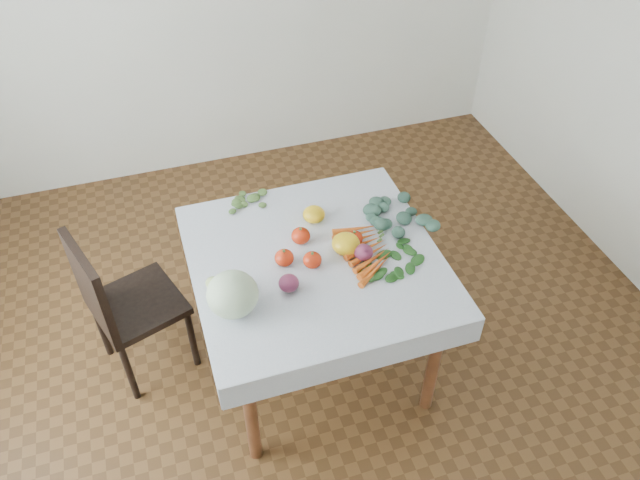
% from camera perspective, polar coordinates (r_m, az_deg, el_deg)
% --- Properties ---
extents(ground, '(4.00, 4.00, 0.00)m').
position_cam_1_polar(ground, '(3.43, -0.33, -10.77)').
color(ground, brown).
extents(table, '(1.00, 1.00, 0.75)m').
position_cam_1_polar(table, '(2.93, -0.38, -3.11)').
color(table, brown).
rests_on(table, ground).
extents(tablecloth, '(1.12, 1.12, 0.01)m').
position_cam_1_polar(tablecloth, '(2.86, -0.39, -1.72)').
color(tablecloth, white).
rests_on(tablecloth, table).
extents(chair, '(0.51, 0.51, 0.89)m').
position_cam_1_polar(chair, '(3.15, -17.94, -5.34)').
color(chair, black).
rests_on(chair, ground).
extents(cabbage, '(0.28, 0.28, 0.19)m').
position_cam_1_polar(cabbage, '(2.59, -7.99, -4.94)').
color(cabbage, '#B2C5A5').
rests_on(cabbage, tablecloth).
extents(tomato_a, '(0.11, 0.11, 0.08)m').
position_cam_1_polar(tomato_a, '(2.91, -1.78, 0.39)').
color(tomato_a, red).
rests_on(tomato_a, tablecloth).
extents(tomato_b, '(0.10, 0.10, 0.07)m').
position_cam_1_polar(tomato_b, '(2.80, -0.70, -1.84)').
color(tomato_b, red).
rests_on(tomato_b, tablecloth).
extents(tomato_c, '(0.10, 0.10, 0.08)m').
position_cam_1_polar(tomato_c, '(2.81, -3.29, -1.63)').
color(tomato_c, red).
rests_on(tomato_c, tablecloth).
extents(tomato_d, '(0.09, 0.09, 0.07)m').
position_cam_1_polar(tomato_d, '(2.91, 3.14, 0.17)').
color(tomato_d, red).
rests_on(tomato_d, tablecloth).
extents(heirloom_back, '(0.14, 0.14, 0.08)m').
position_cam_1_polar(heirloom_back, '(3.03, -0.56, 2.37)').
color(heirloom_back, yellow).
rests_on(heirloom_back, tablecloth).
extents(heirloom_front, '(0.13, 0.13, 0.09)m').
position_cam_1_polar(heirloom_front, '(2.86, 2.37, -0.34)').
color(heirloom_front, yellow).
rests_on(heirloom_front, tablecloth).
extents(onion_a, '(0.10, 0.10, 0.08)m').
position_cam_1_polar(onion_a, '(2.70, -2.87, -3.96)').
color(onion_a, '#58193F').
rests_on(onion_a, tablecloth).
extents(onion_b, '(0.11, 0.11, 0.07)m').
position_cam_1_polar(onion_b, '(2.84, 4.01, -1.14)').
color(onion_b, '#58193F').
rests_on(onion_b, tablecloth).
extents(tomatillo_cluster, '(0.15, 0.11, 0.05)m').
position_cam_1_polar(tomatillo_cluster, '(2.76, -8.67, -3.68)').
color(tomatillo_cluster, '#ADC370').
rests_on(tomatillo_cluster, tablecloth).
extents(carrot_bunch, '(0.23, 0.40, 0.03)m').
position_cam_1_polar(carrot_bunch, '(2.89, 4.14, -0.81)').
color(carrot_bunch, orange).
rests_on(carrot_bunch, tablecloth).
extents(kale_bunch, '(0.33, 0.29, 0.04)m').
position_cam_1_polar(kale_bunch, '(3.06, 6.84, 2.11)').
color(kale_bunch, '#395D4E').
rests_on(kale_bunch, tablecloth).
extents(basil_bunch, '(0.31, 0.23, 0.01)m').
position_cam_1_polar(basil_bunch, '(2.86, 6.50, -1.89)').
color(basil_bunch, '#1F4C17').
rests_on(basil_bunch, tablecloth).
extents(dill_bunch, '(0.19, 0.18, 0.02)m').
position_cam_1_polar(dill_bunch, '(3.17, -6.54, 3.50)').
color(dill_bunch, '#4C6C31').
rests_on(dill_bunch, tablecloth).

